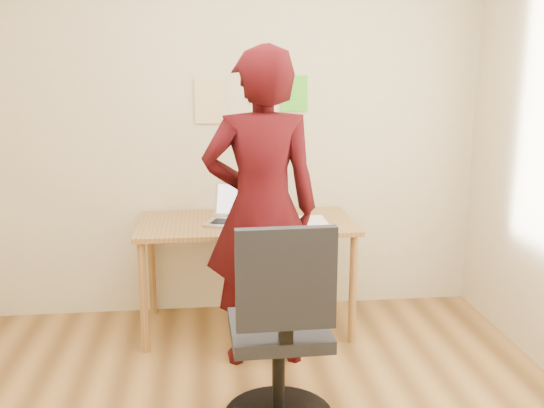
{
  "coord_description": "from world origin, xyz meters",
  "views": [
    {
      "loc": [
        -0.19,
        -2.44,
        1.73
      ],
      "look_at": [
        0.19,
        0.95,
        0.95
      ],
      "focal_mm": 40.0,
      "sensor_mm": 36.0,
      "label": 1
    }
  ],
  "objects": [
    {
      "name": "paper_sheet",
      "position": [
        0.5,
        1.36,
        0.74
      ],
      "size": [
        0.19,
        0.27,
        0.0
      ],
      "primitive_type": "cube",
      "rotation": [
        0.0,
        0.0,
        0.01
      ],
      "color": "white",
      "rests_on": "desk"
    },
    {
      "name": "room",
      "position": [
        0.0,
        0.0,
        1.35
      ],
      "size": [
        3.58,
        3.58,
        2.78
      ],
      "color": "brown",
      "rests_on": "ground"
    },
    {
      "name": "person",
      "position": [
        0.13,
        0.92,
        0.92
      ],
      "size": [
        0.68,
        0.45,
        1.85
      ],
      "primitive_type": "imported",
      "rotation": [
        0.0,
        0.0,
        3.16
      ],
      "color": "#330709",
      "rests_on": "ground"
    },
    {
      "name": "office_chair",
      "position": [
        0.15,
        0.18,
        0.45
      ],
      "size": [
        0.55,
        0.55,
        1.06
      ],
      "rotation": [
        0.0,
        0.0,
        0.02
      ],
      "color": "black",
      "rests_on": "ground"
    },
    {
      "name": "desk",
      "position": [
        0.07,
        1.38,
        0.65
      ],
      "size": [
        1.4,
        0.7,
        0.74
      ],
      "color": "olive",
      "rests_on": "ground"
    },
    {
      "name": "laptop",
      "position": [
        0.0,
        1.36,
        0.79
      ],
      "size": [
        0.42,
        0.39,
        0.24
      ],
      "rotation": [
        0.0,
        0.0,
        -0.34
      ],
      "color": "#B2B3BA",
      "rests_on": "desk"
    },
    {
      "name": "wall_note_mid",
      "position": [
        0.22,
        1.74,
        1.63
      ],
      "size": [
        0.21,
        0.0,
        0.3
      ],
      "primitive_type": "cube",
      "color": "#D7B980",
      "rests_on": "room"
    },
    {
      "name": "wall_note_left",
      "position": [
        -0.14,
        1.74,
        1.5
      ],
      "size": [
        0.21,
        0.0,
        0.3
      ],
      "primitive_type": "cube",
      "color": "#D7B980",
      "rests_on": "room"
    },
    {
      "name": "wall_note_right",
      "position": [
        0.44,
        1.74,
        1.54
      ],
      "size": [
        0.18,
        0.0,
        0.24
      ],
      "primitive_type": "cube",
      "color": "#4EC32C",
      "rests_on": "room"
    },
    {
      "name": "phone",
      "position": [
        0.32,
        1.2,
        0.74
      ],
      "size": [
        0.08,
        0.13,
        0.01
      ],
      "rotation": [
        0.0,
        0.0,
        0.24
      ],
      "color": "black",
      "rests_on": "desk"
    }
  ]
}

